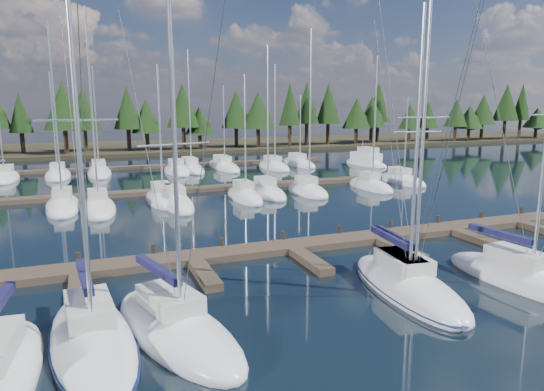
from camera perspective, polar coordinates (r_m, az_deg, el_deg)
name	(u,v)px	position (r m, az deg, el deg)	size (l,w,h in m)	color
ground	(233,210)	(40.76, -4.62, -1.72)	(260.00, 260.00, 0.00)	black
far_shore	(145,147)	(99.17, -14.69, 5.52)	(220.00, 30.00, 0.60)	#302B1A
main_dock	(294,249)	(29.20, 2.57, -6.34)	(44.00, 6.13, 0.90)	#4A3D2E
back_docks	(186,176)	(59.46, -10.06, 2.30)	(50.00, 21.80, 0.40)	#4A3D2E
front_sailboat_1	(92,340)	(19.64, -20.40, -15.63)	(3.76, 9.53, 15.01)	white
front_sailboat_2	(176,329)	(19.68, -11.26, -15.10)	(5.33, 9.37, 13.42)	white
front_sailboat_3	(409,285)	(24.35, 15.78, -10.09)	(3.73, 9.09, 14.88)	white
front_sailboat_4	(404,285)	(24.25, 15.22, -10.17)	(3.75, 9.40, 13.75)	white
front_sailboat_5	(522,279)	(27.12, 27.36, -8.73)	(3.45, 9.04, 15.06)	white
back_sailboat_rows	(189,181)	(55.16, -9.69, 1.73)	(44.77, 33.20, 16.92)	white
motor_yacht_right	(366,162)	(71.62, 10.99, 3.91)	(3.80, 8.91, 4.32)	white
tree_line	(146,112)	(89.02, -14.65, 9.51)	(185.90, 11.27, 12.89)	black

